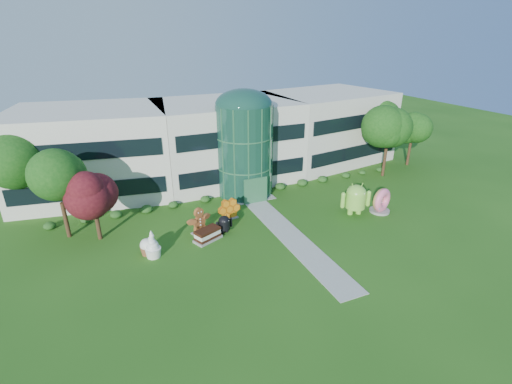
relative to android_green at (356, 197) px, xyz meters
name	(u,v)px	position (x,y,z in m)	size (l,w,h in m)	color
ground	(297,243)	(-7.98, -2.61, -1.80)	(140.00, 140.00, 0.00)	#215114
building	(226,140)	(-7.98, 15.39, 2.85)	(46.00, 15.00, 9.30)	beige
atrium	(244,151)	(-7.98, 9.39, 3.10)	(6.00, 6.00, 9.80)	#194738
walkway	(286,232)	(-7.98, -0.61, -1.78)	(2.40, 20.00, 0.04)	#9E9E93
tree_red	(95,208)	(-23.48, 4.89, 1.20)	(4.00, 4.00, 6.00)	#3F0C14
trees_backdrop	(241,154)	(-7.98, 10.39, 2.40)	(52.00, 8.00, 8.40)	#134511
android_green	(356,197)	(0.00, 0.00, 0.00)	(3.18, 2.12, 3.60)	#7FCA40
android_black	(224,223)	(-13.13, 1.58, -0.83)	(1.70, 1.14, 1.93)	black
donut	(381,200)	(2.60, -0.68, -0.52)	(2.47, 1.18, 2.57)	#F45D7F
gingerbread	(199,221)	(-15.20, 2.34, -0.53)	(2.76, 1.06, 2.54)	brown
ice_cream_sandwich	(208,235)	(-14.90, 0.89, -1.26)	(2.42, 1.21, 1.08)	black
honeycomb	(229,210)	(-11.78, 4.02, -0.86)	(2.38, 0.85, 1.87)	orange
froyo	(152,244)	(-19.65, 0.13, -0.62)	(1.37, 1.37, 2.35)	white
cupcake	(147,247)	(-20.03, 0.70, -1.09)	(1.18, 1.18, 1.42)	white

